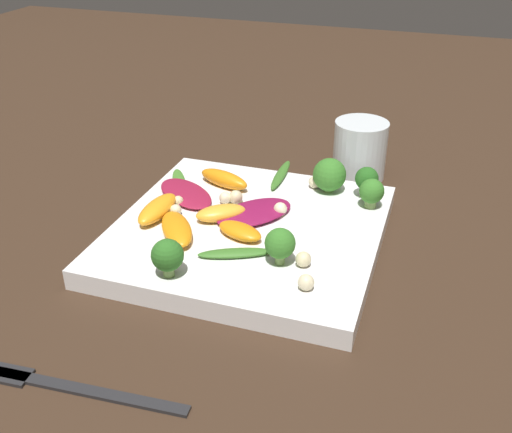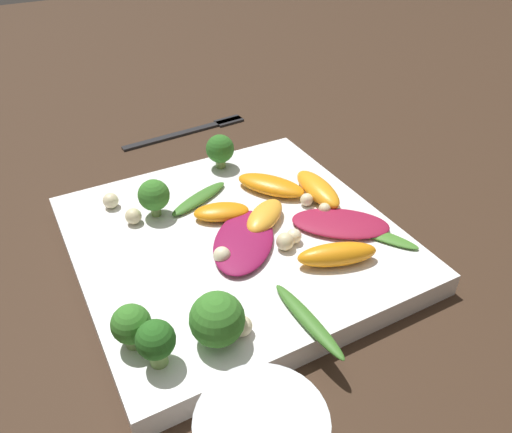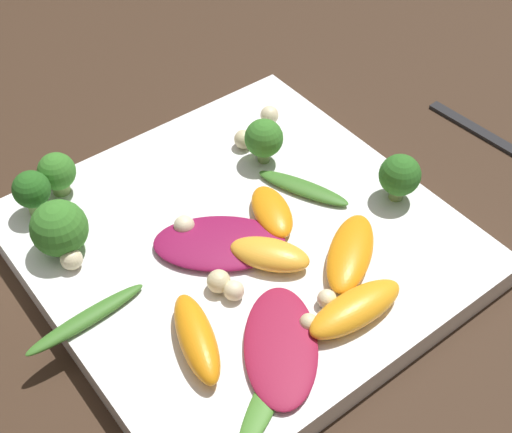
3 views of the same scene
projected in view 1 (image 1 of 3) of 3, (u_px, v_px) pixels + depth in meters
The scene contains 27 objects.
ground_plane at pixel (249, 241), 0.71m from camera, with size 2.40×2.40×0.00m, color #382619.
plate at pixel (249, 233), 0.71m from camera, with size 0.30×0.30×0.02m.
drinking_glass at pixel (360, 150), 0.85m from camera, with size 0.08×0.08×0.08m.
fork at pixel (61, 384), 0.51m from camera, with size 0.19×0.03×0.01m.
radicchio_leaf_0 at pixel (186, 193), 0.76m from camera, with size 0.11×0.10×0.01m.
radicchio_leaf_1 at pixel (255, 213), 0.71m from camera, with size 0.11×0.11×0.01m.
orange_segment_0 at pixel (222, 211), 0.71m from camera, with size 0.07×0.06×0.02m.
orange_segment_1 at pixel (158, 209), 0.71m from camera, with size 0.03×0.08×0.02m.
orange_segment_2 at pixel (177, 229), 0.68m from camera, with size 0.07×0.08×0.02m.
orange_segment_3 at pixel (224, 179), 0.78m from camera, with size 0.08×0.05×0.02m.
orange_segment_4 at pixel (242, 231), 0.67m from camera, with size 0.06×0.05×0.01m.
broccoli_floret_0 at pixel (280, 244), 0.62m from camera, with size 0.03×0.03×0.04m.
broccoli_floret_1 at pixel (372, 192), 0.73m from camera, with size 0.03×0.03×0.04m.
broccoli_floret_2 at pixel (168, 256), 0.60m from camera, with size 0.03×0.03×0.04m.
broccoli_floret_3 at pixel (329, 175), 0.76m from camera, with size 0.04×0.04×0.04m.
broccoli_floret_4 at pixel (367, 180), 0.75m from camera, with size 0.03×0.03×0.04m.
arugula_sprig_0 at pixel (235, 253), 0.64m from camera, with size 0.08×0.05×0.01m.
arugula_sprig_1 at pixel (282, 175), 0.81m from camera, with size 0.02×0.09×0.01m.
arugula_sprig_2 at pixel (179, 182), 0.79m from camera, with size 0.06×0.08×0.01m.
macadamia_nut_0 at pixel (236, 197), 0.74m from camera, with size 0.02×0.02×0.02m.
macadamia_nut_1 at pixel (176, 210), 0.72m from camera, with size 0.01×0.01×0.01m.
macadamia_nut_2 at pixel (225, 198), 0.74m from camera, with size 0.01×0.01×0.01m.
macadamia_nut_3 at pixel (178, 201), 0.74m from camera, with size 0.01×0.01×0.01m.
macadamia_nut_4 at pixel (315, 182), 0.78m from camera, with size 0.02×0.02×0.02m.
macadamia_nut_5 at pixel (303, 259), 0.62m from camera, with size 0.02×0.02×0.02m.
macadamia_nut_6 at pixel (306, 282), 0.59m from camera, with size 0.02×0.02×0.02m.
macadamia_nut_7 at pixel (280, 209), 0.72m from camera, with size 0.02×0.02×0.02m.
Camera 1 is at (-0.20, 0.57, 0.38)m, focal length 42.00 mm.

